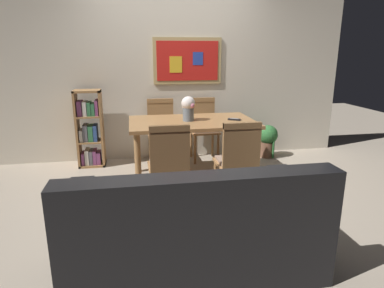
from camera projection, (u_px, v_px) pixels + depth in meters
The scene contains 12 objects.
ground_plane at pixel (191, 191), 3.89m from camera, with size 12.00×12.00×0.00m, color tan.
wall_back_with_painting at pixel (174, 70), 4.92m from camera, with size 5.20×0.14×2.60m.
dining_table at pixel (192, 128), 4.10m from camera, with size 1.52×0.93×0.76m.
dining_chair_near_right at pixel (238, 157), 3.40m from camera, with size 0.40×0.41×0.91m.
dining_chair_near_left at pixel (169, 160), 3.28m from camera, with size 0.40×0.41×0.91m.
dining_chair_far_left at pixel (161, 125), 4.85m from camera, with size 0.40×0.41×0.91m.
dining_chair_far_right at pixel (203, 124), 4.96m from camera, with size 0.40×0.41×0.91m.
leather_couch at pixel (195, 232), 2.40m from camera, with size 1.80×0.84×0.84m.
bookshelf at pixel (90, 131), 4.65m from camera, with size 0.36×0.28×1.07m.
potted_ivy at pixel (268, 139), 5.09m from camera, with size 0.29×0.29×0.50m.
flower_vase at pixel (188, 107), 4.02m from camera, with size 0.18×0.18×0.30m.
tv_remote at pixel (234, 119), 4.09m from camera, with size 0.16×0.12×0.02m.
Camera 1 is at (-0.62, -3.55, 1.56)m, focal length 31.25 mm.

